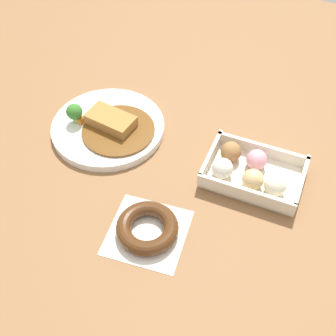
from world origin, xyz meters
The scene contains 4 objects.
ground_plane centered at (0.00, 0.00, 0.00)m, with size 1.60×1.60×0.00m, color brown.
curry_plate centered at (-0.16, 0.01, 0.01)m, with size 0.26×0.26×0.07m.
donut_box centered at (0.18, -0.01, 0.02)m, with size 0.20×0.14×0.06m.
chocolate_ring_donut centered at (0.04, -0.21, 0.02)m, with size 0.16×0.16×0.03m.
Camera 1 is at (0.25, -0.61, 0.71)m, focal length 46.88 mm.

